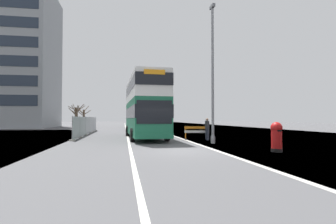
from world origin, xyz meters
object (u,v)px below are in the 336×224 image
double_decker_bus (144,107)px  roadworks_barrier (197,131)px  red_pillar_postbox (277,136)px  pedestrian_at_kerb (207,129)px  car_receding_mid (135,122)px  lamppost_foreground (213,77)px  car_oncoming_near (136,123)px

double_decker_bus → roadworks_barrier: bearing=-31.4°
double_decker_bus → red_pillar_postbox: double_decker_bus is taller
red_pillar_postbox → pedestrian_at_kerb: bearing=99.0°
double_decker_bus → pedestrian_at_kerb: 5.88m
car_receding_mid → pedestrian_at_kerb: car_receding_mid is taller
red_pillar_postbox → pedestrian_at_kerb: pedestrian_at_kerb is taller
lamppost_foreground → car_receding_mid: size_ratio=2.28×
double_decker_bus → red_pillar_postbox: (5.92, -10.63, -1.91)m
double_decker_bus → car_oncoming_near: double_decker_bus is taller
lamppost_foreground → double_decker_bus: bearing=126.9°
lamppost_foreground → car_oncoming_near: (-4.14, 23.93, -3.59)m
double_decker_bus → lamppost_foreground: bearing=-53.1°
double_decker_bus → pedestrian_at_kerb: size_ratio=6.59×
car_receding_mid → car_oncoming_near: bearing=-91.4°
red_pillar_postbox → roadworks_barrier: bearing=103.2°
lamppost_foreground → roadworks_barrier: size_ratio=4.84×
roadworks_barrier → car_oncoming_near: (-3.89, 20.71, 0.27)m
car_oncoming_near → pedestrian_at_kerb: 21.74m
roadworks_barrier → car_oncoming_near: bearing=100.6°
double_decker_bus → car_receding_mid: double_decker_bus is taller
red_pillar_postbox → car_oncoming_near: car_oncoming_near is taller
red_pillar_postbox → car_receding_mid: (-5.61, 36.72, 0.22)m
roadworks_barrier → car_oncoming_near: car_oncoming_near is taller
pedestrian_at_kerb → lamppost_foreground: bearing=-99.8°
roadworks_barrier → pedestrian_at_kerb: bearing=-36.8°
red_pillar_postbox → roadworks_barrier: red_pillar_postbox is taller
double_decker_bus → car_oncoming_near: size_ratio=2.96×
red_pillar_postbox → car_oncoming_near: (-5.81, 28.89, 0.12)m
car_oncoming_near → lamppost_foreground: bearing=-80.2°
car_oncoming_near → pedestrian_at_kerb: car_oncoming_near is taller
red_pillar_postbox → car_receding_mid: 37.15m
lamppost_foreground → pedestrian_at_kerb: bearing=80.2°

